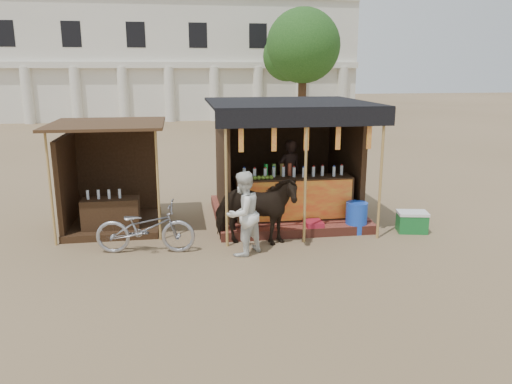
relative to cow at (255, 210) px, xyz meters
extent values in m
plane|color=#846B4C|center=(0.02, -1.57, -0.73)|extent=(120.00, 120.00, 0.00)
cube|color=brown|center=(1.02, 1.93, -0.62)|extent=(3.40, 2.80, 0.22)
cube|color=brown|center=(1.02, 0.38, -0.63)|extent=(3.40, 0.35, 0.20)
cube|color=#382314|center=(1.02, 0.98, -0.03)|extent=(2.60, 0.55, 0.95)
cube|color=#F8311D|center=(1.02, 0.70, -0.03)|extent=(2.50, 0.02, 0.88)
cube|color=#382314|center=(1.02, 3.18, 0.74)|extent=(3.00, 0.12, 2.50)
cube|color=#382314|center=(-0.48, 1.93, 0.74)|extent=(0.12, 2.50, 2.50)
cube|color=#382314|center=(2.52, 1.93, 0.74)|extent=(0.12, 2.50, 2.50)
cube|color=black|center=(1.02, 1.73, 2.02)|extent=(3.60, 3.60, 0.06)
cube|color=black|center=(1.02, -0.05, 1.84)|extent=(3.60, 0.06, 0.36)
cylinder|color=tan|center=(-0.58, -0.02, 0.65)|extent=(0.06, 0.06, 2.75)
cylinder|color=tan|center=(1.02, -0.02, 0.65)|extent=(0.06, 0.06, 2.75)
cylinder|color=tan|center=(2.62, -0.02, 0.65)|extent=(0.06, 0.06, 2.75)
cube|color=red|center=(-0.28, -0.02, 1.47)|extent=(0.10, 0.02, 0.55)
cube|color=red|center=(0.37, -0.02, 1.47)|extent=(0.10, 0.02, 0.55)
cube|color=red|center=(1.02, -0.02, 1.47)|extent=(0.10, 0.02, 0.55)
cube|color=red|center=(1.67, -0.02, 1.47)|extent=(0.10, 0.02, 0.55)
cube|color=red|center=(2.32, -0.02, 1.47)|extent=(0.10, 0.02, 0.55)
imported|color=black|center=(1.15, 2.03, 0.30)|extent=(0.67, 0.52, 1.62)
cube|color=#382314|center=(-2.98, 1.63, -0.65)|extent=(2.00, 2.00, 0.15)
cube|color=#382314|center=(-2.98, 2.58, 0.32)|extent=(1.90, 0.10, 2.10)
cube|color=#382314|center=(-3.93, 1.63, 0.32)|extent=(0.10, 1.90, 2.10)
cube|color=#472D19|center=(-2.98, 1.53, 1.62)|extent=(2.40, 2.40, 0.06)
cylinder|color=tan|center=(-4.03, 0.58, 0.45)|extent=(0.05, 0.05, 2.35)
cylinder|color=tan|center=(-1.93, 0.58, 0.45)|extent=(0.05, 0.05, 2.35)
cube|color=#382314|center=(-2.98, 1.13, -0.33)|extent=(1.20, 0.50, 0.80)
imported|color=black|center=(0.00, 0.00, 0.00)|extent=(1.88, 1.25, 1.46)
imported|color=#9B9CA4|center=(-2.18, -0.10, -0.22)|extent=(1.98, 0.89, 1.01)
imported|color=white|center=(-0.32, -0.49, 0.09)|extent=(1.01, 0.98, 1.63)
cylinder|color=blue|center=(2.31, 0.43, -0.39)|extent=(0.53, 0.53, 0.68)
cube|color=maroon|center=(1.34, 0.43, -0.57)|extent=(0.38, 0.44, 0.31)
cube|color=#186C2C|center=(3.53, 0.27, -0.53)|extent=(0.69, 0.54, 0.40)
cube|color=white|center=(3.53, 0.27, -0.30)|extent=(0.72, 0.56, 0.06)
cube|color=silver|center=(-1.98, 28.43, 3.27)|extent=(26.00, 7.00, 8.00)
cube|color=silver|center=(-1.98, 24.83, 2.97)|extent=(26.00, 0.50, 0.40)
cylinder|color=silver|center=(-10.98, 24.83, 1.07)|extent=(0.70, 0.70, 3.60)
cylinder|color=silver|center=(-7.98, 24.83, 1.07)|extent=(0.70, 0.70, 3.60)
cylinder|color=silver|center=(-4.98, 24.83, 1.07)|extent=(0.70, 0.70, 3.60)
cylinder|color=silver|center=(-1.98, 24.83, 1.07)|extent=(0.70, 0.70, 3.60)
cylinder|color=silver|center=(1.02, 24.83, 1.07)|extent=(0.70, 0.70, 3.60)
cylinder|color=silver|center=(4.02, 24.83, 1.07)|extent=(0.70, 0.70, 3.60)
cylinder|color=silver|center=(7.02, 24.83, 1.07)|extent=(0.70, 0.70, 3.60)
cylinder|color=silver|center=(10.02, 24.83, 1.07)|extent=(0.70, 0.70, 3.60)
cylinder|color=#382314|center=(6.02, 20.43, 1.27)|extent=(0.50, 0.50, 4.00)
sphere|color=#2E6021|center=(6.02, 20.43, 4.07)|extent=(4.40, 4.40, 4.40)
sphere|color=#2E6021|center=(5.22, 21.03, 3.47)|extent=(2.99, 2.99, 2.99)
camera|label=1|loc=(-1.47, -9.55, 2.79)|focal=35.00mm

